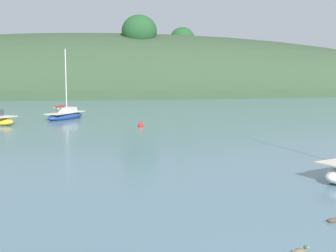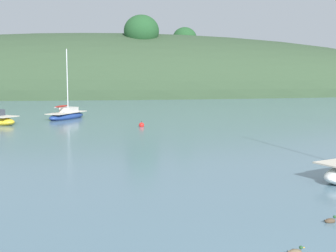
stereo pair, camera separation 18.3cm
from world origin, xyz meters
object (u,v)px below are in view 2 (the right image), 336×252
sailboat_white_near (67,115)px  mooring_buoy_channel (142,125)px  duck_lone_right (330,221)px  duck_trailing (295,252)px

sailboat_white_near → mooring_buoy_channel: bearing=-49.7°
sailboat_white_near → duck_lone_right: sailboat_white_near is taller
duck_trailing → mooring_buoy_channel: bearing=92.3°
sailboat_white_near → mooring_buoy_channel: size_ratio=12.74×
mooring_buoy_channel → duck_lone_right: mooring_buoy_channel is taller
sailboat_white_near → duck_trailing: bearing=-77.6°
sailboat_white_near → duck_lone_right: bearing=-73.5°
duck_trailing → duck_lone_right: (2.02, 2.04, 0.00)m
sailboat_white_near → duck_lone_right: 33.97m
sailboat_white_near → duck_trailing: size_ratio=16.23×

